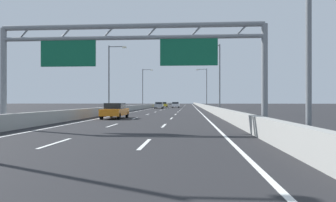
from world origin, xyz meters
name	(u,v)px	position (x,y,z in m)	size (l,w,h in m)	color
ground_plane	(178,106)	(0.00, 100.00, 0.00)	(260.00, 260.00, 0.00)	#262628
lane_dash_left_1	(56,143)	(-1.80, 12.50, 0.01)	(0.16, 3.00, 0.01)	white
lane_dash_left_2	(112,125)	(-1.80, 21.50, 0.01)	(0.16, 3.00, 0.01)	white
lane_dash_left_3	(135,118)	(-1.80, 30.50, 0.01)	(0.16, 3.00, 0.01)	white
lane_dash_left_4	(148,114)	(-1.80, 39.50, 0.01)	(0.16, 3.00, 0.01)	white
lane_dash_left_5	(155,112)	(-1.80, 48.50, 0.01)	(0.16, 3.00, 0.01)	white
lane_dash_left_6	(161,110)	(-1.80, 57.50, 0.01)	(0.16, 3.00, 0.01)	white
lane_dash_left_7	(165,109)	(-1.80, 66.50, 0.01)	(0.16, 3.00, 0.01)	white
lane_dash_left_8	(168,108)	(-1.80, 75.50, 0.01)	(0.16, 3.00, 0.01)	white
lane_dash_left_9	(170,107)	(-1.80, 84.50, 0.01)	(0.16, 3.00, 0.01)	white
lane_dash_left_10	(172,107)	(-1.80, 93.50, 0.01)	(0.16, 3.00, 0.01)	white
lane_dash_left_11	(173,106)	(-1.80, 102.50, 0.01)	(0.16, 3.00, 0.01)	white
lane_dash_left_12	(175,106)	(-1.80, 111.50, 0.01)	(0.16, 3.00, 0.01)	white
lane_dash_left_13	(176,106)	(-1.80, 120.50, 0.01)	(0.16, 3.00, 0.01)	white
lane_dash_left_14	(177,105)	(-1.80, 129.50, 0.01)	(0.16, 3.00, 0.01)	white
lane_dash_left_15	(177,105)	(-1.80, 138.50, 0.01)	(0.16, 3.00, 0.01)	white
lane_dash_left_16	(178,105)	(-1.80, 147.50, 0.01)	(0.16, 3.00, 0.01)	white
lane_dash_left_17	(179,105)	(-1.80, 156.50, 0.01)	(0.16, 3.00, 0.01)	white
lane_dash_right_1	(145,144)	(1.80, 12.50, 0.01)	(0.16, 3.00, 0.01)	white
lane_dash_right_2	(164,126)	(1.80, 21.50, 0.01)	(0.16, 3.00, 0.01)	white
lane_dash_right_3	(171,118)	(1.80, 30.50, 0.01)	(0.16, 3.00, 0.01)	white
lane_dash_right_4	(176,114)	(1.80, 39.50, 0.01)	(0.16, 3.00, 0.01)	white
lane_dash_right_5	(178,112)	(1.80, 48.50, 0.01)	(0.16, 3.00, 0.01)	white
lane_dash_right_6	(180,110)	(1.80, 57.50, 0.01)	(0.16, 3.00, 0.01)	white
lane_dash_right_7	(181,109)	(1.80, 66.50, 0.01)	(0.16, 3.00, 0.01)	white
lane_dash_right_8	(182,108)	(1.80, 75.50, 0.01)	(0.16, 3.00, 0.01)	white
lane_dash_right_9	(183,107)	(1.80, 84.50, 0.01)	(0.16, 3.00, 0.01)	white
lane_dash_right_10	(183,107)	(1.80, 93.50, 0.01)	(0.16, 3.00, 0.01)	white
lane_dash_right_11	(184,106)	(1.80, 102.50, 0.01)	(0.16, 3.00, 0.01)	white
lane_dash_right_12	(184,106)	(1.80, 111.50, 0.01)	(0.16, 3.00, 0.01)	white
lane_dash_right_13	(185,106)	(1.80, 120.50, 0.01)	(0.16, 3.00, 0.01)	white
lane_dash_right_14	(185,105)	(1.80, 129.50, 0.01)	(0.16, 3.00, 0.01)	white
lane_dash_right_15	(185,105)	(1.80, 138.50, 0.01)	(0.16, 3.00, 0.01)	white
lane_dash_right_16	(186,105)	(1.80, 147.50, 0.01)	(0.16, 3.00, 0.01)	white
lane_dash_right_17	(186,105)	(1.80, 156.50, 0.01)	(0.16, 3.00, 0.01)	white
edge_line_left	(159,107)	(-5.25, 88.00, 0.01)	(0.16, 176.00, 0.01)	white
edge_line_right	(195,107)	(5.25, 88.00, 0.01)	(0.16, 176.00, 0.01)	white
barrier_left	(160,105)	(-6.90, 110.00, 0.47)	(0.45, 220.00, 0.95)	#9E9E99
barrier_right	(199,105)	(6.90, 110.00, 0.47)	(0.45, 220.00, 0.95)	#9E9E99
sign_gantry	(130,49)	(-0.04, 18.70, 4.81)	(16.20, 0.36, 6.36)	gray
streetlamp_left_mid	(111,75)	(-7.47, 42.56, 5.40)	(2.58, 0.28, 9.50)	slate
streetlamp_right_mid	(218,74)	(7.47, 42.56, 5.40)	(2.58, 0.28, 9.50)	slate
streetlamp_left_far	(144,86)	(-7.47, 73.51, 5.40)	(2.58, 0.28, 9.50)	slate
streetlamp_right_far	(206,86)	(7.47, 73.51, 5.40)	(2.58, 0.28, 9.50)	slate
white_car	(176,105)	(-0.08, 81.94, 0.77)	(1.86, 4.44, 1.50)	silver
orange_car	(115,111)	(-3.71, 29.97, 0.78)	(1.86, 4.69, 1.51)	orange
yellow_car	(164,105)	(-3.65, 86.74, 0.76)	(1.84, 4.33, 1.48)	yellow
silver_car	(159,105)	(-3.50, 71.41, 0.77)	(1.80, 4.14, 1.51)	#A8ADB2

